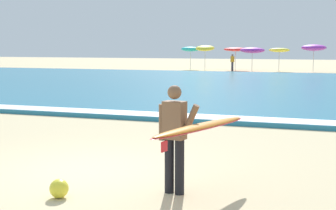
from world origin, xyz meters
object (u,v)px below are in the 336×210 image
at_px(beach_umbrella_2, 235,49).
at_px(beachgoer_near_row_mid, 232,62).
at_px(beach_umbrella_5, 314,48).
at_px(beach_umbrella_3, 252,50).
at_px(surfer_with_board, 189,131).
at_px(beach_ball, 59,189).
at_px(beach_umbrella_0, 190,49).
at_px(beach_umbrella_4, 279,50).
at_px(beach_umbrella_1, 205,48).

xyz_separation_m(beach_umbrella_2, beachgoer_near_row_mid, (0.08, -1.63, -1.16)).
bearing_deg(beachgoer_near_row_mid, beach_umbrella_5, 7.85).
relative_size(beach_umbrella_2, beach_umbrella_3, 0.97).
xyz_separation_m(surfer_with_board, beach_umbrella_5, (-0.51, 39.30, 1.14)).
bearing_deg(beachgoer_near_row_mid, beach_ball, -81.52).
bearing_deg(beach_umbrella_3, surfer_with_board, -81.31).
bearing_deg(beach_umbrella_0, surfer_with_board, -72.96).
bearing_deg(beach_umbrella_4, beach_ball, -87.53).
bearing_deg(beach_umbrella_2, beach_umbrella_3, -34.82).
height_order(beach_umbrella_4, beach_ball, beach_umbrella_4).
bearing_deg(beach_umbrella_0, beach_umbrella_4, -2.34).
height_order(beach_umbrella_1, beachgoer_near_row_mid, beach_umbrella_1).
bearing_deg(beach_umbrella_2, beach_umbrella_1, -167.33).
relative_size(beach_umbrella_0, beach_umbrella_4, 1.04).
height_order(surfer_with_board, beach_umbrella_0, beach_umbrella_0).
relative_size(beach_umbrella_1, beach_ball, 8.20).
bearing_deg(beach_umbrella_1, beach_umbrella_4, 2.65).
height_order(beach_umbrella_0, beach_umbrella_2, beach_umbrella_0).
distance_m(surfer_with_board, beach_umbrella_3, 39.12).
height_order(beach_umbrella_2, beach_umbrella_3, beach_umbrella_3).
xyz_separation_m(beach_umbrella_2, beach_umbrella_4, (4.16, -0.31, -0.06)).
height_order(beach_umbrella_0, beach_umbrella_1, beach_umbrella_1).
relative_size(beach_umbrella_0, beachgoer_near_row_mid, 1.44).
distance_m(beachgoer_near_row_mid, beach_ball, 39.53).
bearing_deg(beachgoer_near_row_mid, beach_umbrella_0, 159.99).
distance_m(surfer_with_board, beach_umbrella_1, 40.72).
bearing_deg(beach_umbrella_5, beach_umbrella_2, 174.95).
xyz_separation_m(surfer_with_board, beach_umbrella_2, (-7.75, 39.94, 0.97)).
relative_size(surfer_with_board, beach_umbrella_5, 1.21).
height_order(beach_umbrella_0, beach_umbrella_3, beach_umbrella_0).
relative_size(beach_umbrella_1, beach_umbrella_5, 0.99).
bearing_deg(beach_umbrella_2, beach_umbrella_5, -5.05).
bearing_deg(surfer_with_board, beach_umbrella_3, 98.69).
height_order(beach_umbrella_3, beach_ball, beach_umbrella_3).
bearing_deg(beach_umbrella_1, beach_umbrella_5, -0.02).
bearing_deg(beachgoer_near_row_mid, beach_umbrella_3, 11.14).
xyz_separation_m(beach_umbrella_0, beachgoer_near_row_mid, (4.58, -1.67, -1.17)).
bearing_deg(beach_umbrella_3, beach_umbrella_2, 145.18).
bearing_deg(surfer_with_board, beach_umbrella_4, 95.18).
bearing_deg(beach_umbrella_0, beach_umbrella_3, -11.76).
xyz_separation_m(beach_umbrella_0, beach_umbrella_3, (6.35, -1.32, -0.08)).
distance_m(beach_umbrella_0, beach_umbrella_5, 11.76).
xyz_separation_m(beach_umbrella_1, beach_umbrella_5, (10.07, -0.00, 0.07)).
bearing_deg(beach_umbrella_2, beachgoer_near_row_mid, -87.35).
relative_size(beach_umbrella_0, beach_umbrella_3, 0.99).
xyz_separation_m(surfer_with_board, beach_umbrella_4, (-3.59, 39.63, 0.91)).
relative_size(beach_umbrella_3, beachgoer_near_row_mid, 1.46).
distance_m(beach_umbrella_1, beachgoer_near_row_mid, 3.32).
distance_m(beach_umbrella_3, beach_ball, 39.69).
bearing_deg(beach_umbrella_2, beach_umbrella_0, 179.48).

